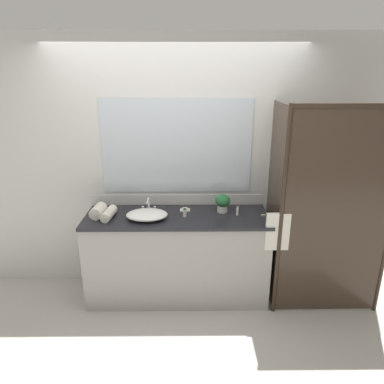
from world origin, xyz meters
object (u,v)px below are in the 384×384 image
amenity_bottle_conditioner (237,211)px  rolled_towel_middle (109,214)px  potted_plant (223,202)px  sink_basin (147,215)px  faucet (149,207)px  soap_dish (185,209)px  rolled_towel_near_edge (98,211)px  amenity_bottle_lotion (185,213)px

amenity_bottle_conditioner → rolled_towel_middle: (-1.25, -0.06, 0.00)m
potted_plant → amenity_bottle_conditioner: 0.18m
sink_basin → faucet: faucet is taller
sink_basin → soap_dish: sink_basin is taller
sink_basin → rolled_towel_near_edge: bearing=174.3°
amenity_bottle_lotion → rolled_towel_middle: (-0.73, -0.03, 0.00)m
soap_dish → rolled_towel_middle: bearing=-165.7°
sink_basin → amenity_bottle_lotion: amenity_bottle_lotion is taller
amenity_bottle_lotion → rolled_towel_near_edge: bearing=179.2°
sink_basin → amenity_bottle_conditioner: 0.88m
rolled_towel_near_edge → amenity_bottle_conditioner: bearing=1.1°
faucet → amenity_bottle_lotion: size_ratio=1.88×
amenity_bottle_lotion → rolled_towel_near_edge: 0.84m
sink_basin → faucet: 0.16m
amenity_bottle_lotion → rolled_towel_middle: 0.73m
sink_basin → rolled_towel_near_edge: size_ratio=1.94×
rolled_towel_near_edge → rolled_towel_middle: bearing=-19.1°
amenity_bottle_lotion → faucet: bearing=160.8°
rolled_towel_middle → amenity_bottle_lotion: bearing=2.0°
potted_plant → rolled_towel_middle: (-1.11, -0.15, -0.06)m
potted_plant → amenity_bottle_conditioner: bearing=-32.6°
potted_plant → amenity_bottle_lotion: bearing=-161.4°
soap_dish → faucet: bearing=-174.8°
sink_basin → amenity_bottle_conditioner: size_ratio=4.49×
rolled_towel_middle → amenity_bottle_conditioner: bearing=2.9°
soap_dish → rolled_towel_middle: (-0.73, -0.19, 0.03)m
faucet → amenity_bottle_conditioner: bearing=-5.7°
sink_basin → faucet: size_ratio=2.35×
rolled_towel_middle → sink_basin: bearing=-1.5°
potted_plant → amenity_bottle_lotion: (-0.38, -0.13, -0.06)m
amenity_bottle_conditioner → faucet: bearing=174.3°
soap_dish → amenity_bottle_lotion: amenity_bottle_lotion is taller
soap_dish → rolled_towel_near_edge: bearing=-170.0°
faucet → amenity_bottle_conditioner: (0.88, -0.09, -0.01)m
faucet → rolled_towel_middle: (-0.37, -0.15, -0.01)m
rolled_towel_middle → soap_dish: bearing=14.3°
amenity_bottle_lotion → rolled_towel_middle: size_ratio=0.35×
faucet → potted_plant: size_ratio=0.93×
amenity_bottle_lotion → soap_dish: bearing=89.8°
sink_basin → rolled_towel_middle: size_ratio=1.56×
faucet → soap_dish: 0.37m
sink_basin → rolled_towel_middle: bearing=178.5°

